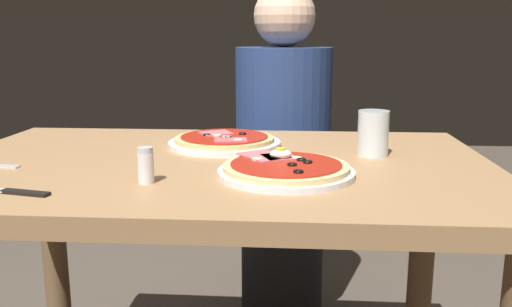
% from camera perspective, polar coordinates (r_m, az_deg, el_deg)
% --- Properties ---
extents(dining_table, '(1.19, 0.77, 0.75)m').
position_cam_1_polar(dining_table, '(1.20, -4.25, -6.47)').
color(dining_table, '#9E754C').
rests_on(dining_table, ground).
extents(pizza_foreground, '(0.27, 0.27, 0.05)m').
position_cam_1_polar(pizza_foreground, '(1.04, 3.14, -1.67)').
color(pizza_foreground, white).
rests_on(pizza_foreground, dining_table).
extents(pizza_across_left, '(0.28, 0.28, 0.03)m').
position_cam_1_polar(pizza_across_left, '(1.32, -3.25, 1.31)').
color(pizza_across_left, white).
rests_on(pizza_across_left, dining_table).
extents(water_glass_near, '(0.07, 0.07, 0.10)m').
position_cam_1_polar(water_glass_near, '(1.24, 12.26, 1.77)').
color(water_glass_near, silver).
rests_on(water_glass_near, dining_table).
extents(knife, '(0.19, 0.06, 0.01)m').
position_cam_1_polar(knife, '(1.02, -24.88, -3.62)').
color(knife, silver).
rests_on(knife, dining_table).
extents(salt_shaker, '(0.03, 0.03, 0.07)m').
position_cam_1_polar(salt_shaker, '(1.00, -11.58, -1.25)').
color(salt_shaker, white).
rests_on(salt_shaker, dining_table).
extents(diner_person, '(0.32, 0.32, 1.18)m').
position_cam_1_polar(diner_person, '(1.85, 2.85, -1.92)').
color(diner_person, black).
rests_on(diner_person, ground).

